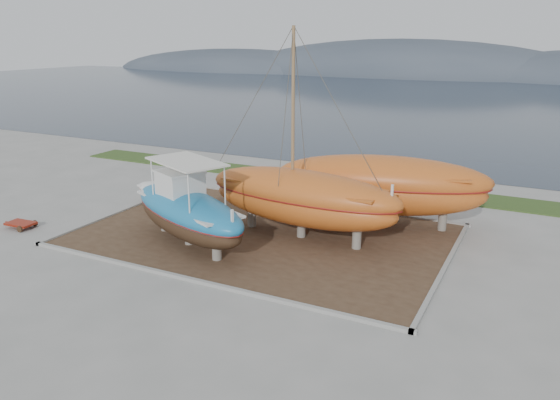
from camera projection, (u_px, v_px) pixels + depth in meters
The scene contains 11 objects.
ground at pixel (220, 264), 24.40m from camera, with size 140.00×140.00×0.00m, color gray.
dirt_patch at pixel (263, 235), 27.81m from camera, with size 18.00×12.00×0.06m, color #422D1E.
curb_frame at pixel (263, 234), 27.79m from camera, with size 18.60×12.60×0.15m, color gray, non-canonical shape.
grass_strip at pixel (342, 183), 37.63m from camera, with size 44.00×3.00×0.08m, color #284219.
sea at pixel (467, 101), 84.21m from camera, with size 260.00×100.00×0.04m, color #1B2636, non-canonical shape.
mountain_ridge at pixel (503, 78), 131.21m from camera, with size 200.00×36.00×20.00m, color #333D49, non-canonical shape.
blue_caique at pixel (187, 203), 25.96m from camera, with size 8.64×2.70×4.16m, color #1B72A9, non-canonical shape.
white_dinghy at pixel (162, 195), 32.38m from camera, with size 4.23×1.59×1.27m, color silver, non-canonical shape.
orange_sailboat at pixel (302, 137), 26.04m from camera, with size 10.43×3.07×10.17m, color #B8561C, non-canonical shape.
orange_bare_hull at pixel (381, 192), 28.72m from camera, with size 11.14×3.34×3.65m, color #B8561C, non-canonical shape.
red_trailer at pixel (21, 225), 28.86m from camera, with size 2.20×1.10×0.31m, color maroon, non-canonical shape.
Camera 1 is at (12.53, -18.91, 9.79)m, focal length 35.00 mm.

